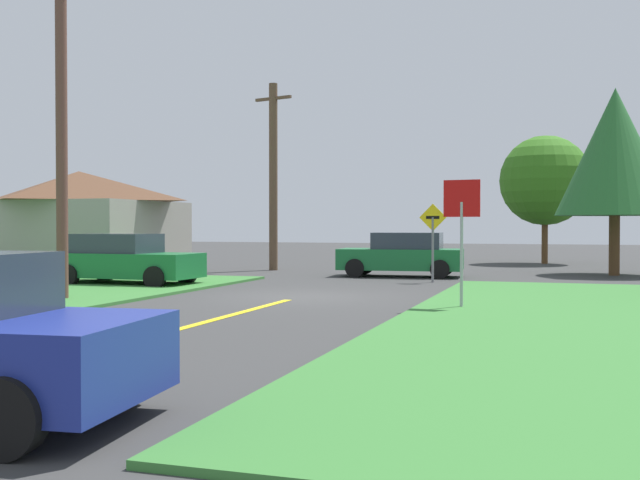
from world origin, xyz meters
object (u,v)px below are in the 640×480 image
Objects in this scene: pine_tree_center at (545,181)px; direction_sign at (433,234)px; stop_sign at (462,217)px; utility_pole_near at (62,125)px; utility_pole_mid at (273,175)px; oak_tree_left at (615,152)px; barn at (79,222)px; parked_car_near_building at (125,260)px; car_approaching_junction at (402,255)px.

direction_sign is at bearing -102.75° from pine_tree_center.
stop_sign is 10.03m from utility_pole_near.
utility_pole_near reaches higher than pine_tree_center.
direction_sign is (7.52, -4.86, -2.38)m from utility_pole_mid.
utility_pole_near is at bearing -132.86° from oak_tree_left.
stop_sign is 14.44m from oak_tree_left.
direction_sign is at bearing -32.86° from utility_pole_mid.
pine_tree_center is (1.20, 22.03, 2.01)m from stop_sign.
pine_tree_center reaches higher than barn.
parked_car_near_building is 22.12m from pine_tree_center.
barn is (-13.09, -1.08, 1.23)m from car_approaching_junction.
direction_sign is (-1.98, 7.99, -0.45)m from stop_sign.
direction_sign is 14.71m from barn.
utility_pole_near is 12.75m from barn.
pine_tree_center is at bearing 64.70° from utility_pole_near.
pine_tree_center reaches higher than stop_sign.
utility_pole_mid is 1.11× the size of oak_tree_left.
oak_tree_left reaches higher than stop_sign.
car_approaching_junction is at bearing 121.43° from direction_sign.
oak_tree_left is 21.13m from barn.
utility_pole_near is 1.19× the size of barn.
parked_car_near_building is 6.19m from utility_pole_near.
stop_sign reaches higher than direction_sign.
utility_pole_mid reaches higher than barn.
direction_sign is at bearing 49.45° from utility_pole_near.
barn reaches higher than car_approaching_junction.
utility_pole_near is at bearing -90.84° from utility_pole_mid.
oak_tree_left is at bearing -160.89° from car_approaching_junction.
parked_car_near_building is 0.64× the size of barn.
utility_pole_mid is at bearing -139.38° from pine_tree_center.
utility_pole_near reaches higher than direction_sign.
stop_sign is 0.41× the size of oak_tree_left.
pine_tree_center is (-2.73, 8.38, -0.56)m from oak_tree_left.
car_approaching_junction is 0.59× the size of utility_pole_mid.
pine_tree_center is at bearing 35.30° from barn.
oak_tree_left reaches higher than car_approaching_junction.
parked_car_near_building is 18.26m from oak_tree_left.
barn is (-7.11, -3.43, -1.95)m from utility_pole_mid.
stop_sign is 19.09m from barn.
stop_sign is 0.37× the size of utility_pole_mid.
pine_tree_center is at bearing -116.05° from car_approaching_junction.
parked_car_near_building is 9.95m from direction_sign.
oak_tree_left reaches higher than barn.
stop_sign is at bearing -17.63° from parked_car_near_building.
utility_pole_near reaches higher than stop_sign.
barn is (-16.61, 9.42, -0.03)m from stop_sign.
pine_tree_center is at bearing -85.72° from stop_sign.
barn is at bearing 0.94° from car_approaching_junction.
stop_sign is 0.46× the size of pine_tree_center.
car_approaching_junction is 1.77× the size of direction_sign.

